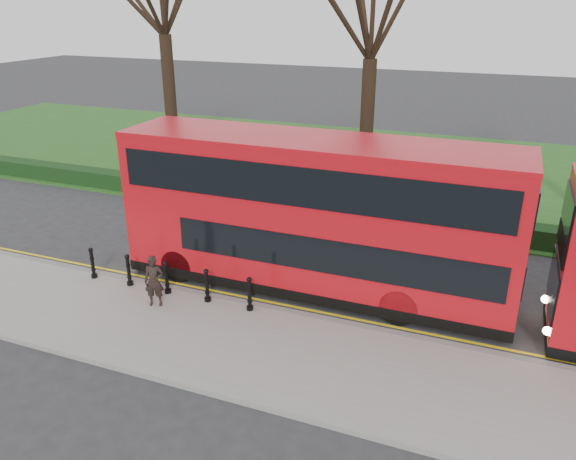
% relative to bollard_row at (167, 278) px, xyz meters
% --- Properties ---
extents(ground, '(120.00, 120.00, 0.00)m').
position_rel_bollard_row_xyz_m(ground, '(1.19, 1.35, -0.65)').
color(ground, '#28282B').
rests_on(ground, ground).
extents(pavement, '(60.00, 4.00, 0.15)m').
position_rel_bollard_row_xyz_m(pavement, '(1.19, -1.65, -0.57)').
color(pavement, gray).
rests_on(pavement, ground).
extents(kerb, '(60.00, 0.25, 0.16)m').
position_rel_bollard_row_xyz_m(kerb, '(1.19, 0.35, -0.57)').
color(kerb, slate).
rests_on(kerb, ground).
extents(grass_verge, '(60.00, 18.00, 0.06)m').
position_rel_bollard_row_xyz_m(grass_verge, '(1.19, 16.35, -0.62)').
color(grass_verge, '#20531B').
rests_on(grass_verge, ground).
extents(hedge, '(60.00, 0.90, 0.80)m').
position_rel_bollard_row_xyz_m(hedge, '(1.19, 8.15, -0.25)').
color(hedge, black).
rests_on(hedge, ground).
extents(yellow_line_outer, '(60.00, 0.10, 0.01)m').
position_rel_bollard_row_xyz_m(yellow_line_outer, '(1.19, 0.65, -0.64)').
color(yellow_line_outer, yellow).
rests_on(yellow_line_outer, ground).
extents(yellow_line_inner, '(60.00, 0.10, 0.01)m').
position_rel_bollard_row_xyz_m(yellow_line_inner, '(1.19, 0.85, -0.64)').
color(yellow_line_inner, yellow).
rests_on(yellow_line_inner, ground).
extents(tree_mid, '(7.12, 7.12, 11.13)m').
position_rel_bollard_row_xyz_m(tree_mid, '(3.19, 11.35, 7.44)').
color(tree_mid, black).
rests_on(tree_mid, ground).
extents(bollard_row, '(5.68, 0.15, 1.00)m').
position_rel_bollard_row_xyz_m(bollard_row, '(0.00, 0.00, 0.00)').
color(bollard_row, black).
rests_on(bollard_row, pavement).
extents(bus_lead, '(11.93, 2.74, 4.75)m').
position_rel_bollard_row_xyz_m(bus_lead, '(3.92, 2.28, 1.74)').
color(bus_lead, red).
rests_on(bus_lead, ground).
extents(pedestrian, '(0.66, 0.55, 1.55)m').
position_rel_bollard_row_xyz_m(pedestrian, '(0.08, -0.75, 0.28)').
color(pedestrian, black).
rests_on(pedestrian, pavement).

